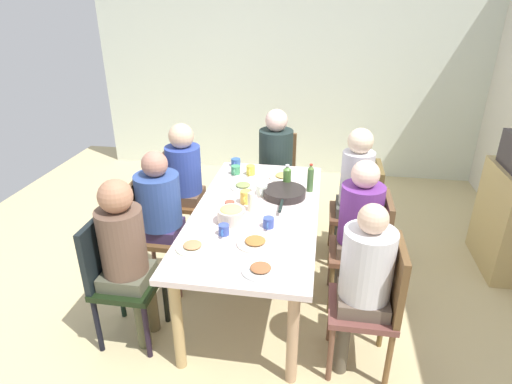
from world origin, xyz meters
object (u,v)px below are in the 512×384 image
chair_6 (116,274)px  plate_3 (261,269)px  person_6 (125,249)px  cup_3 (224,230)px  serving_pan (284,193)px  chair_4 (363,208)px  chair_1 (177,194)px  dining_table (256,220)px  person_0 (276,155)px  person_1 (185,174)px  chair_0 (276,172)px  cup_6 (236,170)px  person_4 (354,185)px  bottle_1 (310,178)px  cup_2 (246,197)px  person_5 (358,222)px  person_2 (160,207)px  chair_2 (152,227)px  cup_4 (261,190)px  chair_3 (376,300)px  plate_0 (283,176)px  plate_2 (243,186)px  bottle_0 (287,177)px  bowl_0 (231,215)px  cup_0 (230,207)px  cup_5 (268,223)px  bottle_2 (251,200)px  plate_1 (255,242)px  person_3 (364,274)px  plate_4 (193,247)px  cup_7 (236,162)px  chair_5 (368,246)px

chair_6 → plate_3: size_ratio=4.06×
person_6 → cup_3: (-0.24, 0.59, 0.05)m
serving_pan → chair_4: bearing=118.1°
chair_1 → cup_3: chair_1 is taller
dining_table → person_0: (-1.22, 0.00, 0.07)m
person_1 → cup_3: person_1 is taller
chair_0 → cup_6: size_ratio=7.79×
person_4 → bottle_1: (0.21, -0.37, 0.12)m
cup_2 → cup_6: cup_2 is taller
person_5 → plate_3: size_ratio=5.28×
person_2 → person_1: bearing=180.0°
dining_table → chair_2: chair_2 is taller
chair_1 → cup_4: bearing=67.8°
cup_2 → person_6: bearing=-41.3°
chair_3 → plate_0: bearing=-151.1°
person_6 → dining_table: bearing=129.9°
person_4 → cup_6: person_4 is taller
person_0 → plate_2: size_ratio=5.47×
plate_3 → person_2: bearing=-130.0°
cup_4 → bottle_0: size_ratio=0.62×
cup_3 → cup_2: bearing=173.5°
person_6 → bowl_0: person_6 is taller
cup_0 → cup_5: size_ratio=0.96×
cup_3 → dining_table: bearing=157.9°
person_4 → bottle_0: person_4 is taller
cup_4 → bottle_2: size_ratio=0.68×
plate_1 → cup_5: cup_5 is taller
person_3 → plate_3: 0.61m
chair_6 → dining_table: bearing=126.7°
plate_4 → serving_pan: bearing=149.9°
person_1 → plate_3: bearing=33.1°
dining_table → chair_3: size_ratio=2.07×
person_5 → cup_4: size_ratio=9.34×
chair_0 → person_1: size_ratio=0.76×
chair_0 → cup_7: bearing=-35.7°
chair_2 → bottle_0: size_ratio=4.46×
chair_1 → plate_3: bearing=35.7°
chair_4 → cup_5: chair_4 is taller
cup_0 → cup_3: cup_0 is taller
chair_5 → cup_4: size_ratio=7.18×
plate_3 → cup_0: size_ratio=2.09×
dining_table → bottle_2: bottle_2 is taller
cup_3 → cup_6: size_ratio=0.92×
plate_4 → cup_5: bearing=128.3°
cup_3 → cup_6: 1.05m
bottle_0 → chair_1: bearing=-99.9°
person_4 → cup_3: bearing=-41.9°
chair_5 → person_4: bearing=-171.6°
chair_3 → cup_5: 0.85m
plate_0 → plate_1: size_ratio=1.04×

